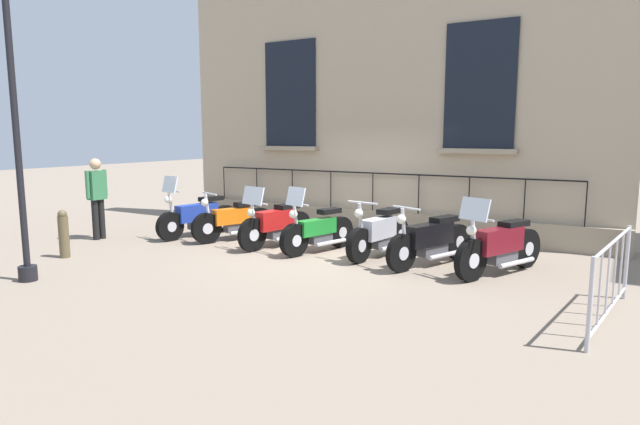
{
  "coord_description": "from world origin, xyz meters",
  "views": [
    {
      "loc": [
        9.03,
        5.13,
        2.31
      ],
      "look_at": [
        0.17,
        0.0,
        0.8
      ],
      "focal_mm": 29.88,
      "sensor_mm": 36.0,
      "label": 1
    }
  ],
  "objects": [
    {
      "name": "motorcycle_blue",
      "position": [
        0.05,
        -3.28,
        0.44
      ],
      "size": [
        2.15,
        0.73,
        1.41
      ],
      "color": "black",
      "rests_on": "ground_plane"
    },
    {
      "name": "motorcycle_maroon",
      "position": [
        0.09,
        3.39,
        0.47
      ],
      "size": [
        2.05,
        1.05,
        1.33
      ],
      "color": "black",
      "rests_on": "ground_plane"
    },
    {
      "name": "building_facade",
      "position": [
        -2.7,
        -0.0,
        3.07
      ],
      "size": [
        0.82,
        10.67,
        6.31
      ],
      "color": "tan",
      "rests_on": "ground_plane"
    },
    {
      "name": "motorcycle_red",
      "position": [
        0.14,
        -1.08,
        0.47
      ],
      "size": [
        1.94,
        0.79,
        1.29
      ],
      "color": "black",
      "rests_on": "ground_plane"
    },
    {
      "name": "bollard",
      "position": [
        2.94,
        -3.97,
        0.46
      ],
      "size": [
        0.19,
        0.19,
        0.91
      ],
      "color": "brown",
      "rests_on": "ground_plane"
    },
    {
      "name": "lamppost",
      "position": [
        4.25,
        -3.01,
        2.9
      ],
      "size": [
        0.33,
        0.33,
        5.14
      ],
      "color": "black",
      "rests_on": "ground_plane"
    },
    {
      "name": "motorcycle_orange",
      "position": [
        0.01,
        -2.29,
        0.42
      ],
      "size": [
        1.9,
        0.92,
        1.08
      ],
      "color": "black",
      "rests_on": "ground_plane"
    },
    {
      "name": "motorcycle_silver",
      "position": [
        -0.11,
        1.14,
        0.43
      ],
      "size": [
        1.99,
        0.7,
        1.11
      ],
      "color": "black",
      "rests_on": "ground_plane"
    },
    {
      "name": "pedestrian_standing",
      "position": [
        1.43,
        -4.94,
        1.02
      ],
      "size": [
        0.53,
        0.24,
        1.79
      ],
      "color": "black",
      "rests_on": "ground_plane"
    },
    {
      "name": "crowd_barrier",
      "position": [
        1.75,
        5.05,
        0.57
      ],
      "size": [
        2.41,
        0.37,
        1.05
      ],
      "color": "#B7B7BF",
      "rests_on": "ground_plane"
    },
    {
      "name": "ground_plane",
      "position": [
        0.0,
        0.0,
        0.0
      ],
      "size": [
        60.0,
        60.0,
        0.0
      ],
      "primitive_type": "plane",
      "color": "gray"
    },
    {
      "name": "motorcycle_green",
      "position": [
        0.13,
        -0.08,
        0.41
      ],
      "size": [
        1.86,
        0.75,
        1.33
      ],
      "color": "black",
      "rests_on": "ground_plane"
    },
    {
      "name": "motorcycle_black",
      "position": [
        0.06,
        2.2,
        0.45
      ],
      "size": [
        2.09,
        0.96,
        1.11
      ],
      "color": "black",
      "rests_on": "ground_plane"
    }
  ]
}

